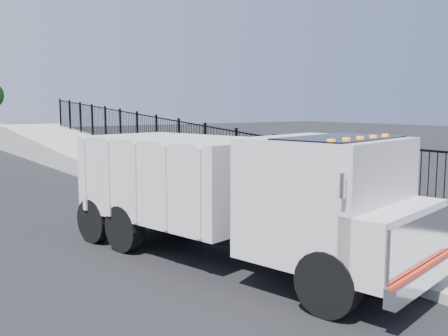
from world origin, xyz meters
TOP-DOWN VIEW (x-y plane):
  - ground at (0.00, 0.00)m, footprint 120.00×120.00m
  - sidewalk at (1.93, -2.00)m, footprint 3.55×12.00m
  - curb at (0.00, -2.00)m, footprint 0.30×12.00m
  - ramp at (2.12, 16.00)m, footprint 3.95×24.06m
  - iron_fence at (3.55, 12.00)m, footprint 0.10×28.00m
  - truck at (-1.41, -0.83)m, footprint 3.75×7.36m
  - worker at (1.30, -1.00)m, footprint 0.42×0.63m
  - debris at (1.69, -3.05)m, footprint 0.32×0.32m

SIDE VIEW (x-z plane):
  - ground at x=0.00m, z-range 0.00..0.00m
  - ramp at x=2.12m, z-range -1.60..1.60m
  - sidewalk at x=1.93m, z-range 0.00..0.12m
  - curb at x=0.00m, z-range 0.00..0.16m
  - debris at x=1.69m, z-range 0.12..0.20m
  - iron_fence at x=3.55m, z-range 0.00..1.80m
  - worker at x=1.30m, z-range 0.12..1.83m
  - truck at x=-1.41m, z-range 0.15..2.56m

